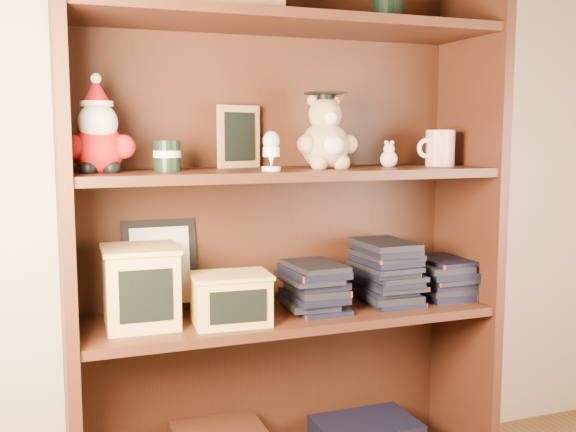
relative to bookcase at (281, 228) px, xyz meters
name	(u,v)px	position (x,y,z in m)	size (l,w,h in m)	color
bookcase	(281,228)	(0.00, 0.00, 0.00)	(1.20, 0.35, 1.60)	#3C1C11
shelf_lower	(288,316)	(0.00, -0.05, -0.24)	(1.14, 0.33, 0.02)	#3C1C11
shelf_upper	(288,173)	(0.00, -0.05, 0.16)	(1.14, 0.33, 0.02)	#3C1C11
santa_plush	(98,136)	(-0.50, -0.06, 0.26)	(0.18, 0.13, 0.25)	#A50F0F
teachers_tin	(167,156)	(-0.33, -0.05, 0.21)	(0.07, 0.07, 0.08)	black
chalkboard_plaque	(239,138)	(-0.10, 0.06, 0.26)	(0.13, 0.10, 0.17)	#9E7547
egg_cup	(271,149)	(-0.07, -0.13, 0.23)	(0.05, 0.05, 0.10)	white
grad_teddy_bear	(326,139)	(0.11, -0.06, 0.25)	(0.18, 0.15, 0.22)	tan
pink_figurine	(389,157)	(0.31, -0.05, 0.20)	(0.05, 0.05, 0.08)	beige
teacher_mug	(439,148)	(0.48, -0.05, 0.22)	(0.12, 0.09, 0.11)	silver
certificate_frame	(160,265)	(-0.33, 0.09, -0.10)	(0.21, 0.05, 0.26)	black
treats_box	(141,286)	(-0.40, -0.05, -0.12)	(0.20, 0.20, 0.21)	tan
pencils_box	(231,298)	(-0.18, -0.12, -0.16)	(0.21, 0.16, 0.13)	tan
book_stack_left	(311,287)	(0.07, -0.05, -0.16)	(0.14, 0.20, 0.13)	black
book_stack_mid	(386,270)	(0.31, -0.05, -0.13)	(0.14, 0.20, 0.19)	black
book_stack_right	(441,279)	(0.50, -0.05, -0.17)	(0.14, 0.20, 0.11)	black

